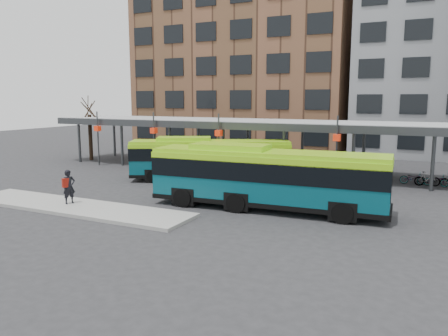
# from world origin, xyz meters

# --- Properties ---
(ground) EXTENTS (120.00, 120.00, 0.00)m
(ground) POSITION_xyz_m (0.00, 0.00, 0.00)
(ground) COLOR #28282B
(ground) RESTS_ON ground
(boarding_island) EXTENTS (14.00, 3.00, 0.18)m
(boarding_island) POSITION_xyz_m (-5.50, -3.00, 0.09)
(boarding_island) COLOR gray
(boarding_island) RESTS_ON ground
(canopy) EXTENTS (40.00, 6.53, 4.80)m
(canopy) POSITION_xyz_m (-0.06, 12.87, 3.91)
(canopy) COLOR #999B9E
(canopy) RESTS_ON ground
(tree) EXTENTS (1.64, 1.64, 5.60)m
(tree) POSITION_xyz_m (-18.00, 12.00, 2.43)
(tree) COLOR black
(tree) RESTS_ON ground
(building_brick) EXTENTS (26.00, 14.00, 22.00)m
(building_brick) POSITION_xyz_m (-10.00, 32.00, 11.00)
(building_brick) COLOR brown
(building_brick) RESTS_ON ground
(bus_front) EXTENTS (12.75, 3.42, 3.48)m
(bus_front) POSITION_xyz_m (3.94, 1.37, 1.81)
(bus_front) COLOR #074755
(bus_front) RESTS_ON ground
(bus_rear) EXTENTS (11.43, 7.19, 3.17)m
(bus_rear) POSITION_xyz_m (-2.73, 7.68, 1.65)
(bus_rear) COLOR #074755
(bus_rear) RESTS_ON ground
(pedestrian) EXTENTS (0.68, 0.81, 1.89)m
(pedestrian) POSITION_xyz_m (-6.03, -2.81, 1.14)
(pedestrian) COLOR black
(pedestrian) RESTS_ON boarding_island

